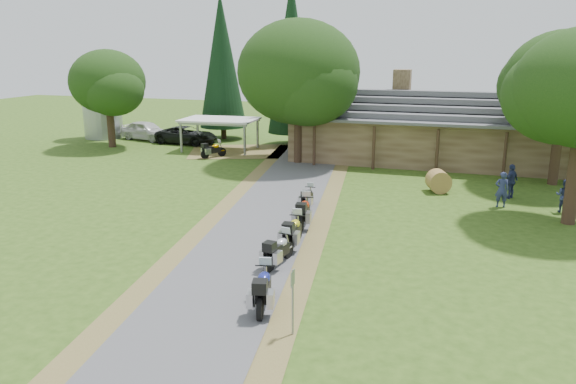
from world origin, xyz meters
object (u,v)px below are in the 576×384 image
(carport, at_px, (220,134))
(motorcycle_row_b, at_px, (279,249))
(hay_bale, at_px, (438,181))
(motorcycle_row_a, at_px, (263,286))
(motorcycle_row_c, at_px, (294,230))
(car_dark_suv, at_px, (186,131))
(motorcycle_row_e, at_px, (308,196))
(silo, at_px, (101,99))
(motorcycle_carport_a, at_px, (213,149))
(lodge, at_px, (442,126))
(car_white_sedan, at_px, (146,128))
(motorcycle_row_d, at_px, (304,210))

(carport, xyz_separation_m, motorcycle_row_b, (11.80, -20.95, -0.57))
(hay_bale, bearing_deg, motorcycle_row_a, -105.05)
(carport, distance_m, hay_bale, 18.68)
(motorcycle_row_c, height_order, hay_bale, motorcycle_row_c)
(car_dark_suv, xyz_separation_m, motorcycle_row_e, (14.62, -15.18, -0.48))
(silo, relative_size, motorcycle_carport_a, 3.63)
(lodge, bearing_deg, motorcycle_carport_a, -165.57)
(car_white_sedan, relative_size, hay_bale, 5.00)
(motorcycle_row_a, bearing_deg, motorcycle_carport_a, 15.30)
(hay_bale, bearing_deg, motorcycle_row_e, -139.20)
(car_white_sedan, xyz_separation_m, hay_bale, (24.87, -10.72, -0.41))
(motorcycle_row_b, height_order, hay_bale, motorcycle_row_b)
(lodge, xyz_separation_m, hay_bale, (0.38, -9.28, -1.84))
(motorcycle_row_e, height_order, hay_bale, hay_bale)
(car_white_sedan, height_order, motorcycle_row_a, car_white_sedan)
(silo, height_order, motorcycle_row_e, silo)
(carport, relative_size, car_white_sedan, 0.92)
(hay_bale, bearing_deg, lodge, 92.37)
(motorcycle_row_d, distance_m, hay_bale, 9.69)
(silo, bearing_deg, motorcycle_row_e, -34.53)
(motorcycle_row_e, bearing_deg, motorcycle_row_b, -175.15)
(hay_bale, bearing_deg, motorcycle_row_b, -111.32)
(motorcycle_row_a, bearing_deg, silo, 29.37)
(carport, bearing_deg, motorcycle_row_d, -58.29)
(lodge, distance_m, motorcycle_carport_a, 16.26)
(lodge, xyz_separation_m, silo, (-28.68, 1.39, 0.88))
(carport, xyz_separation_m, motorcycle_row_c, (11.72, -18.89, -0.52))
(carport, distance_m, motorcycle_carport_a, 3.06)
(motorcycle_carport_a, bearing_deg, motorcycle_row_b, -116.31)
(carport, xyz_separation_m, motorcycle_row_a, (12.43, -24.38, -0.51))
(motorcycle_row_e, height_order, motorcycle_carport_a, motorcycle_carport_a)
(silo, relative_size, motorcycle_row_b, 3.54)
(motorcycle_row_d, height_order, motorcycle_carport_a, motorcycle_row_d)
(car_white_sedan, bearing_deg, hay_bale, -99.41)
(motorcycle_row_b, xyz_separation_m, motorcycle_row_c, (-0.08, 2.06, 0.06))
(silo, bearing_deg, motorcycle_row_c, -41.74)
(motorcycle_row_c, distance_m, hay_bale, 11.88)
(motorcycle_row_a, relative_size, motorcycle_row_e, 1.20)
(motorcycle_row_b, distance_m, hay_bale, 13.74)
(car_white_sedan, bearing_deg, motorcycle_row_e, -116.27)
(silo, distance_m, hay_bale, 31.08)
(motorcycle_row_e, bearing_deg, motorcycle_row_c, -173.15)
(carport, height_order, car_white_sedan, carport)
(motorcycle_row_c, height_order, motorcycle_row_e, motorcycle_row_c)
(carport, relative_size, motorcycle_carport_a, 3.06)
(motorcycle_row_e, distance_m, hay_bale, 7.95)
(lodge, height_order, motorcycle_row_c, lodge)
(motorcycle_row_c, distance_m, motorcycle_row_d, 2.72)
(motorcycle_carport_a, bearing_deg, motorcycle_row_a, -119.24)
(car_dark_suv, xyz_separation_m, motorcycle_row_c, (15.56, -20.73, -0.37))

